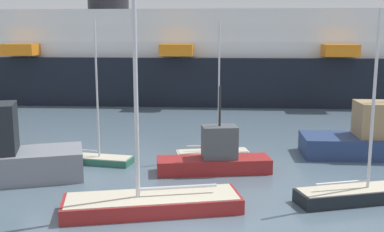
{
  "coord_description": "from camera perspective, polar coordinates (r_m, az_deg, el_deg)",
  "views": [
    {
      "loc": [
        0.91,
        -15.17,
        7.37
      ],
      "look_at": [
        0.0,
        16.44,
        1.69
      ],
      "focal_mm": 43.13,
      "sensor_mm": 36.0,
      "label": 1
    }
  ],
  "objects": [
    {
      "name": "sailboat_6",
      "position": [
        27.23,
        -12.05,
        -4.97
      ],
      "size": [
        4.66,
        2.18,
        8.17
      ],
      "rotation": [
        0.0,
        0.0,
        -0.2
      ],
      "color": "#2D6B51",
      "rests_on": "ground_plane"
    },
    {
      "name": "sailboat_4",
      "position": [
        21.99,
        19.89,
        -8.84
      ],
      "size": [
        5.84,
        2.84,
        8.4
      ],
      "rotation": [
        0.0,
        0.0,
        0.26
      ],
      "color": "black",
      "rests_on": "ground_plane"
    },
    {
      "name": "fishing_boat_0",
      "position": [
        24.84,
        2.93,
        -5.09
      ],
      "size": [
        6.23,
        2.45,
        4.65
      ],
      "rotation": [
        0.0,
        0.0,
        0.13
      ],
      "color": "maroon",
      "rests_on": "ground_plane"
    },
    {
      "name": "sailboat_3",
      "position": [
        27.63,
        2.59,
        -4.5
      ],
      "size": [
        4.4,
        1.87,
        8.03
      ],
      "rotation": [
        0.0,
        0.0,
        0.17
      ],
      "color": "white",
      "rests_on": "ground_plane"
    },
    {
      "name": "sailboat_2",
      "position": [
        19.69,
        -4.97,
        -10.1
      ],
      "size": [
        7.69,
        3.57,
        12.78
      ],
      "rotation": [
        0.0,
        0.0,
        3.34
      ],
      "color": "maroon",
      "rests_on": "ground_plane"
    },
    {
      "name": "cruise_ship",
      "position": [
        52.18,
        7.38,
        6.98
      ],
      "size": [
        90.41,
        16.99,
        14.31
      ],
      "rotation": [
        0.0,
        0.0,
        -0.04
      ],
      "color": "black",
      "rests_on": "ground_plane"
    },
    {
      "name": "fishing_boat_2",
      "position": [
        30.11,
        22.13,
        -2.45
      ],
      "size": [
        8.98,
        3.51,
        6.43
      ],
      "rotation": [
        0.0,
        0.0,
        -0.04
      ],
      "color": "navy",
      "rests_on": "ground_plane"
    }
  ]
}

